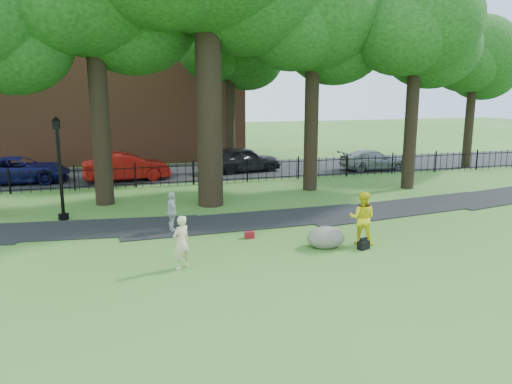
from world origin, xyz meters
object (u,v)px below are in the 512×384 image
object	(u,v)px
red_sedan	(127,167)
woman	(181,242)
man	(362,218)
lamppost	(60,170)
boulder	(326,236)

from	to	relation	value
red_sedan	woman	bearing A→B (deg)	179.24
man	lamppost	distance (m)	11.57
woman	boulder	size ratio (longest dim) A/B	1.24
red_sedan	boulder	bearing A→B (deg)	-162.31
boulder	red_sedan	distance (m)	15.18
boulder	woman	bearing A→B (deg)	-171.62
woman	red_sedan	xyz separation A→B (m)	(-1.11, 14.70, -0.00)
man	red_sedan	size ratio (longest dim) A/B	0.38
woman	man	distance (m)	6.08
lamppost	woman	bearing A→B (deg)	-56.69
man	boulder	bearing A→B (deg)	31.19
lamppost	red_sedan	world-z (taller)	lamppost
woman	lamppost	distance (m)	7.80
woman	boulder	distance (m)	4.83
woman	boulder	xyz separation A→B (m)	(4.76, 0.70, -0.41)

